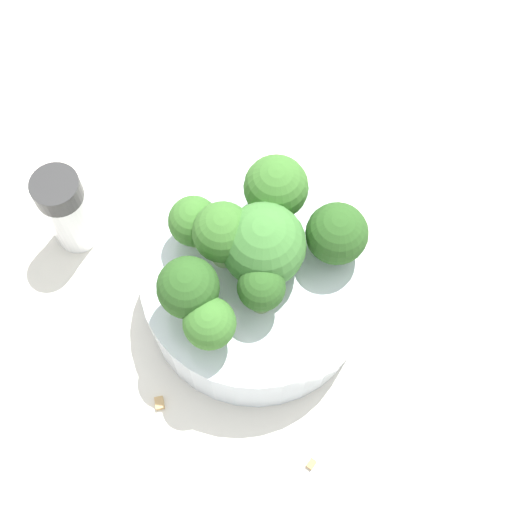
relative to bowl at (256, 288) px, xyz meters
The scene contains 14 objects.
ground_plane 0.03m from the bowl, ahead, with size 3.00×3.00×0.00m, color silver.
bowl is the anchor object (origin of this frame).
broccoli_floret_0 0.07m from the bowl, behind, with size 0.04×0.04×0.06m.
broccoli_floret_1 0.08m from the bowl, 107.26° to the left, with size 0.05×0.05×0.06m.
broccoli_floret_2 0.07m from the bowl, behind, with size 0.04×0.04×0.05m.
broccoli_floret_3 0.06m from the bowl, 85.99° to the left, with size 0.06×0.06×0.06m.
broccoli_floret_4 0.06m from the bowl, 48.33° to the right, with size 0.03×0.03×0.04m.
broccoli_floret_5 0.08m from the bowl, 117.89° to the right, with size 0.04×0.04×0.06m.
broccoli_floret_6 0.08m from the bowl, 50.84° to the left, with size 0.04×0.04×0.05m.
broccoli_floret_7 0.08m from the bowl, 89.28° to the right, with size 0.04×0.04×0.05m.
pepper_shaker 0.16m from the bowl, 169.44° to the right, with size 0.04×0.04×0.08m.
almond_crumb_0 0.11m from the bowl, 98.65° to the right, with size 0.01×0.01×0.01m, color tan.
almond_crumb_1 0.10m from the bowl, 141.44° to the left, with size 0.01×0.01×0.01m, color tan.
almond_crumb_2 0.13m from the bowl, 39.86° to the right, with size 0.01×0.00×0.01m, color #AD7F4C.
Camera 1 is at (0.11, -0.17, 0.52)m, focal length 50.00 mm.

